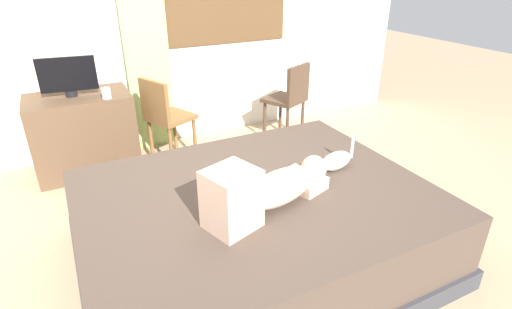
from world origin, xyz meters
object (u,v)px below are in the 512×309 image
at_px(cat, 334,161).
at_px(desk, 84,133).
at_px(tv_monitor, 68,76).
at_px(chair_spare, 290,96).
at_px(bed, 256,226).
at_px(chair_by_desk, 165,115).
at_px(person_lying, 268,189).
at_px(cup, 106,93).

xyz_separation_m(cat, desk, (-1.46, 1.88, -0.23)).
xyz_separation_m(tv_monitor, chair_spare, (2.12, -0.27, -0.41)).
distance_m(bed, cat, 0.69).
bearing_deg(cat, bed, -178.54).
xyz_separation_m(desk, chair_by_desk, (0.72, -0.21, 0.14)).
bearing_deg(chair_by_desk, tv_monitor, 164.26).
bearing_deg(chair_spare, bed, -127.13).
relative_size(person_lying, chair_by_desk, 1.08).
xyz_separation_m(desk, cup, (0.23, -0.21, 0.42)).
distance_m(person_lying, cup, 1.97).
relative_size(desk, chair_spare, 1.05).
relative_size(person_lying, cup, 9.90).
height_order(desk, chair_spare, chair_spare).
xyz_separation_m(person_lying, cat, (0.62, 0.19, -0.05)).
bearing_deg(cup, bed, -69.96).
xyz_separation_m(bed, desk, (-0.85, 1.90, 0.11)).
bearing_deg(tv_monitor, chair_spare, -7.29).
xyz_separation_m(bed, cup, (-0.62, 1.69, 0.52)).
distance_m(chair_by_desk, chair_spare, 1.36).
distance_m(bed, tv_monitor, 2.20).
bearing_deg(desk, chair_spare, -7.42).
xyz_separation_m(bed, chair_spare, (1.23, 1.63, 0.25)).
bearing_deg(cat, desk, 127.73).
relative_size(cat, cup, 3.80).
height_order(cat, cup, cup).
xyz_separation_m(cup, chair_spare, (1.85, -0.07, -0.28)).
bearing_deg(cup, cat, -53.90).
xyz_separation_m(cat, chair_by_desk, (-0.73, 1.67, -0.09)).
bearing_deg(bed, cup, 110.04).
relative_size(bed, chair_spare, 2.57).
relative_size(cup, chair_by_desk, 0.11).
distance_m(cat, desk, 2.39).
xyz_separation_m(person_lying, chair_spare, (1.24, 1.80, -0.14)).
height_order(person_lying, chair_spare, person_lying).
bearing_deg(person_lying, chair_spare, 55.38).
bearing_deg(bed, tv_monitor, 115.10).
distance_m(person_lying, tv_monitor, 2.27).
bearing_deg(person_lying, chair_by_desk, 93.64).
relative_size(cat, tv_monitor, 0.74).
bearing_deg(desk, chair_by_desk, -16.52).
relative_size(desk, chair_by_desk, 1.05).
relative_size(cat, desk, 0.40).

